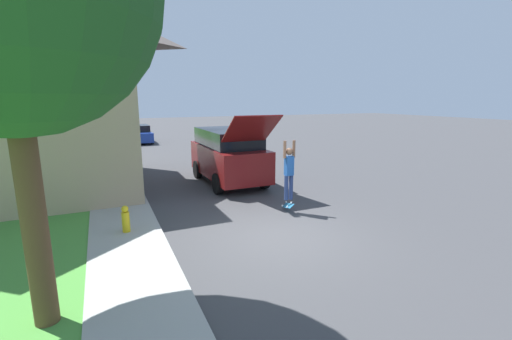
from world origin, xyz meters
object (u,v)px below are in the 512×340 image
suv_parked (228,155)px  lawn_tree_far (84,45)px  skateboarder (289,170)px  skateboard (288,205)px  fire_hydrant (126,219)px  car_down_street (139,134)px

suv_parked → lawn_tree_far: bearing=153.1°
skateboarder → skateboard: skateboarder is taller
skateboarder → fire_hydrant: skateboarder is taller
lawn_tree_far → skateboarder: lawn_tree_far is taller
lawn_tree_far → car_down_street: lawn_tree_far is taller
suv_parked → car_down_street: (-2.01, 16.16, -0.54)m
skateboard → fire_hydrant: size_ratio=1.11×
car_down_street → skateboarder: skateboarder is taller
lawn_tree_far → car_down_street: (3.15, 13.55, -4.98)m
car_down_street → skateboard: bearing=-83.4°
lawn_tree_far → fire_hydrant: lawn_tree_far is taller
lawn_tree_far → fire_hydrant: bearing=-84.2°
skateboard → skateboarder: bearing=-87.8°
skateboarder → skateboard: (-0.00, 0.03, -1.17)m
suv_parked → skateboarder: 4.53m
skateboard → fire_hydrant: bearing=178.2°
suv_parked → car_down_street: suv_parked is taller
skateboard → car_down_street: bearing=96.6°
lawn_tree_far → suv_parked: (5.16, -2.61, -4.45)m
lawn_tree_far → suv_parked: 7.29m
skateboarder → fire_hydrant: size_ratio=2.61×
skateboarder → suv_parked: bearing=94.7°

